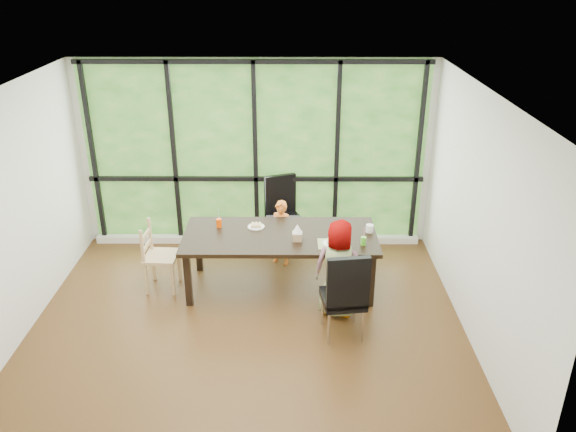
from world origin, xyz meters
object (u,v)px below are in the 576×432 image
object	(u,v)px
chair_window_leather	(285,215)
white_mug	(370,228)
chair_end_beech	(161,256)
plate_near	(332,243)
dining_table	(280,261)
green_cup	(363,241)
child_older	(340,269)
child_toddler	(281,233)
tissue_box	(297,236)
plate_far	(256,227)
orange_cup	(219,223)
chair_interior_leather	(343,293)

from	to	relation	value
chair_window_leather	white_mug	world-z (taller)	chair_window_leather
chair_end_beech	plate_near	world-z (taller)	chair_end_beech
dining_table	green_cup	bearing A→B (deg)	-15.16
dining_table	child_older	distance (m)	0.96
child_toddler	tissue_box	bearing A→B (deg)	-49.93
plate_far	orange_cup	xyz separation A→B (m)	(-0.47, 0.01, 0.05)
child_toddler	plate_far	bearing A→B (deg)	-100.97
child_older	tissue_box	bearing A→B (deg)	-25.52
plate_near	tissue_box	bearing A→B (deg)	167.38
chair_window_leather	green_cup	world-z (taller)	chair_window_leather
chair_interior_leather	plate_far	distance (m)	1.61
orange_cup	white_mug	size ratio (longest dim) A/B	1.14
chair_interior_leather	child_toddler	world-z (taller)	chair_interior_leather
child_older	green_cup	xyz separation A→B (m)	(0.29, 0.32, 0.20)
chair_window_leather	green_cup	distance (m)	1.66
orange_cup	child_toddler	bearing A→B (deg)	28.10
chair_window_leather	orange_cup	world-z (taller)	chair_window_leather
child_toddler	dining_table	bearing A→B (deg)	-65.02
dining_table	tissue_box	size ratio (longest dim) A/B	20.15
orange_cup	green_cup	size ratio (longest dim) A/B	1.07
orange_cup	green_cup	world-z (taller)	orange_cup
tissue_box	child_toddler	bearing A→B (deg)	105.09
green_cup	white_mug	world-z (taller)	green_cup
dining_table	tissue_box	xyz separation A→B (m)	(0.21, -0.15, 0.43)
child_older	plate_far	xyz separation A→B (m)	(-1.02, 0.81, 0.15)
plate_near	orange_cup	bearing A→B (deg)	161.78
tissue_box	child_older	bearing A→B (deg)	-41.65
chair_end_beech	white_mug	xyz separation A→B (m)	(2.63, 0.11, 0.35)
dining_table	chair_interior_leather	size ratio (longest dim) A/B	2.24
plate_far	chair_end_beech	bearing A→B (deg)	-168.83
plate_near	white_mug	bearing A→B (deg)	33.88
orange_cup	white_mug	xyz separation A→B (m)	(1.91, -0.14, -0.01)
child_toddler	tissue_box	distance (m)	0.89
chair_window_leather	child_toddler	size ratio (longest dim) A/B	1.17
dining_table	tissue_box	bearing A→B (deg)	-35.58
dining_table	chair_end_beech	distance (m)	1.51
chair_interior_leather	orange_cup	size ratio (longest dim) A/B	9.79
dining_table	white_mug	bearing A→B (deg)	4.13
chair_window_leather	chair_end_beech	world-z (taller)	chair_window_leather
plate_near	chair_end_beech	bearing A→B (deg)	174.07
chair_end_beech	child_older	distance (m)	2.30
plate_near	green_cup	xyz separation A→B (m)	(0.37, -0.03, 0.04)
plate_near	orange_cup	world-z (taller)	orange_cup
dining_table	child_older	bearing A→B (deg)	-39.94
green_cup	chair_end_beech	bearing A→B (deg)	174.37
orange_cup	plate_near	bearing A→B (deg)	-18.22
orange_cup	white_mug	bearing A→B (deg)	-4.16
plate_far	child_toddler	bearing A→B (deg)	54.05
chair_window_leather	orange_cup	xyz separation A→B (m)	(-0.83, -0.84, 0.27)
child_toddler	child_older	size ratio (longest dim) A/B	0.77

